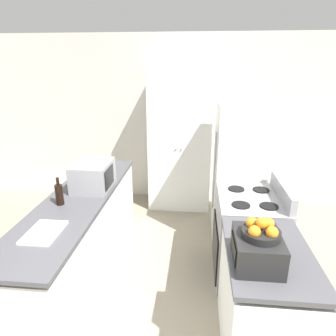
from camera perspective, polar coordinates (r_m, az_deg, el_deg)
wall_back at (r=4.83m, az=1.86°, el=8.96°), size 7.00×0.06×2.60m
counter_left at (r=3.34m, az=-16.11°, el=-12.69°), size 0.60×2.43×0.91m
counter_right at (r=2.60m, az=17.53°, el=-23.35°), size 0.60×0.96×0.91m
pantry_cabinet at (r=4.57m, az=2.33°, el=4.64°), size 0.93×0.57×2.02m
stove at (r=3.30m, az=14.92°, el=-12.51°), size 0.66×0.80×1.07m
refrigerator at (r=3.87m, az=14.27°, el=-0.94°), size 0.76×0.78×1.73m
microwave at (r=3.25m, az=-14.06°, el=-1.38°), size 0.37×0.47×0.28m
wine_bottle at (r=2.98m, az=-20.00°, el=-4.69°), size 0.07×0.07×0.27m
toaster_oven at (r=2.12m, az=16.57°, el=-14.64°), size 0.31×0.38×0.20m
fruit_bowl at (r=2.04m, az=17.33°, el=-11.29°), size 0.25×0.25×0.14m
cutting_board at (r=2.58m, az=-22.55°, el=-11.24°), size 0.25×0.35×0.02m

